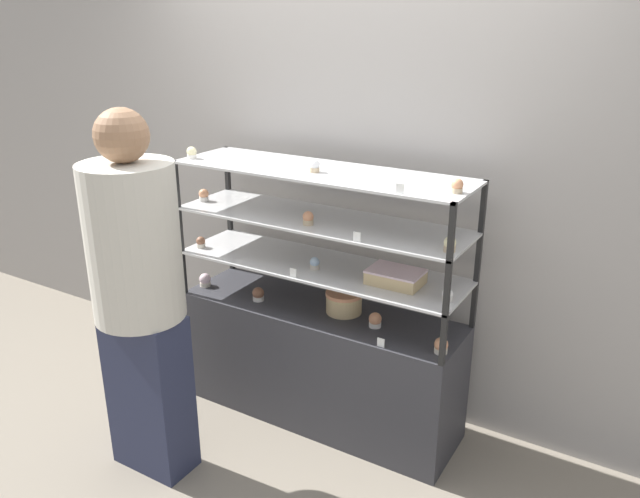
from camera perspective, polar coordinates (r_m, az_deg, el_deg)
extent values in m
plane|color=gray|center=(3.61, 0.00, -14.81)|extent=(20.00, 20.00, 0.00)
cube|color=gray|center=(3.36, 3.24, 6.91)|extent=(8.00, 0.05, 2.60)
cube|color=#333338|center=(3.43, 0.00, -10.37)|extent=(1.52, 0.44, 0.65)
cube|color=black|center=(3.79, -8.09, 0.00)|extent=(0.02, 0.02, 0.25)
cube|color=black|center=(3.13, 13.90, -4.91)|extent=(0.02, 0.02, 0.25)
cube|color=black|center=(3.50, -12.39, -2.06)|extent=(0.02, 0.02, 0.25)
cube|color=black|center=(2.77, 11.20, -8.16)|extent=(0.02, 0.02, 0.25)
cube|color=silver|center=(3.18, 0.00, -1.56)|extent=(1.52, 0.44, 0.01)
cube|color=black|center=(3.71, -8.28, 3.58)|extent=(0.02, 0.02, 0.25)
cube|color=black|center=(3.04, 14.29, -0.69)|extent=(0.02, 0.02, 0.25)
cube|color=black|center=(3.41, -12.70, 1.78)|extent=(0.02, 0.02, 0.25)
cube|color=black|center=(2.66, 11.56, -3.49)|extent=(0.02, 0.02, 0.25)
cube|color=silver|center=(3.10, 0.00, 2.68)|extent=(1.52, 0.44, 0.01)
cube|color=black|center=(3.65, -8.47, 7.29)|extent=(0.02, 0.02, 0.25)
cube|color=black|center=(2.96, 14.70, 3.78)|extent=(0.02, 0.02, 0.25)
cube|color=black|center=(3.34, -13.02, 5.79)|extent=(0.02, 0.02, 0.25)
cube|color=black|center=(2.58, 11.95, 1.54)|extent=(0.02, 0.02, 0.25)
cube|color=silver|center=(3.03, 0.00, 7.13)|extent=(1.52, 0.44, 0.01)
cylinder|color=#DBBC84|center=(3.23, 2.21, -5.00)|extent=(0.18, 0.18, 0.10)
cylinder|color=#E5996B|center=(3.20, 2.22, -4.09)|extent=(0.19, 0.19, 0.02)
cube|color=#DBBC84|center=(2.97, 6.92, -2.62)|extent=(0.25, 0.17, 0.06)
cube|color=silver|center=(2.96, 6.95, -2.01)|extent=(0.26, 0.18, 0.01)
cylinder|color=beige|center=(3.60, -10.44, -3.15)|extent=(0.06, 0.06, 0.02)
sphere|color=silver|center=(3.59, -10.47, -2.71)|extent=(0.06, 0.06, 0.06)
cylinder|color=white|center=(3.38, -5.65, -4.49)|extent=(0.06, 0.06, 0.02)
sphere|color=#8C5B42|center=(3.37, -5.67, -4.03)|extent=(0.06, 0.06, 0.06)
cylinder|color=white|center=(3.11, 5.05, -6.87)|extent=(0.06, 0.06, 0.02)
sphere|color=#E5996B|center=(3.09, 5.07, -6.38)|extent=(0.06, 0.06, 0.06)
cylinder|color=beige|center=(2.92, 10.98, -9.07)|extent=(0.06, 0.06, 0.02)
sphere|color=#E5996B|center=(2.91, 11.02, -8.56)|extent=(0.06, 0.06, 0.06)
cube|color=white|center=(2.92, 5.58, -8.52)|extent=(0.04, 0.00, 0.04)
cylinder|color=beige|center=(3.48, -10.82, 0.33)|extent=(0.05, 0.05, 0.02)
sphere|color=#8C5B42|center=(3.47, -10.85, 0.72)|extent=(0.05, 0.05, 0.05)
cylinder|color=beige|center=(3.12, -0.49, -1.63)|extent=(0.05, 0.05, 0.02)
sphere|color=silver|center=(3.12, -0.49, -1.20)|extent=(0.05, 0.05, 0.05)
cylinder|color=white|center=(2.83, 11.55, -4.49)|extent=(0.05, 0.05, 0.02)
sphere|color=white|center=(2.82, 11.58, -4.02)|extent=(0.05, 0.05, 0.05)
cube|color=white|center=(3.03, -2.47, -2.18)|extent=(0.04, 0.00, 0.04)
cylinder|color=white|center=(3.46, -10.56, 4.54)|extent=(0.05, 0.05, 0.03)
sphere|color=#E5996B|center=(3.45, -10.59, 4.99)|extent=(0.05, 0.05, 0.05)
cylinder|color=#CCB28C|center=(3.00, -1.12, 2.48)|extent=(0.05, 0.05, 0.03)
sphere|color=#E5996B|center=(3.00, -1.13, 2.98)|extent=(0.05, 0.05, 0.05)
cylinder|color=#CCB28C|center=(2.71, 11.75, 0.04)|extent=(0.05, 0.05, 0.03)
sphere|color=#F4EAB2|center=(2.70, 11.80, 0.59)|extent=(0.05, 0.05, 0.05)
cube|color=white|center=(2.78, 3.40, 1.13)|extent=(0.04, 0.00, 0.04)
cylinder|color=white|center=(3.35, -11.63, 8.29)|extent=(0.05, 0.05, 0.02)
sphere|color=#F4EAB2|center=(3.34, -11.66, 8.72)|extent=(0.05, 0.05, 0.05)
cylinder|color=#CCB28C|center=(2.98, -0.51, 7.25)|extent=(0.05, 0.05, 0.02)
sphere|color=white|center=(2.98, -0.51, 7.73)|extent=(0.05, 0.05, 0.05)
cylinder|color=#CCB28C|center=(2.68, 12.39, 5.27)|extent=(0.05, 0.05, 0.02)
sphere|color=#E5996B|center=(2.68, 12.43, 5.79)|extent=(0.05, 0.05, 0.05)
cube|color=white|center=(2.62, 7.32, 5.49)|extent=(0.04, 0.00, 0.04)
cube|color=#282D47|center=(3.16, -15.28, -12.49)|extent=(0.39, 0.21, 0.81)
cylinder|color=beige|center=(2.83, -16.69, 0.55)|extent=(0.41, 0.41, 0.71)
sphere|color=#936B4C|center=(2.71, -17.69, 9.87)|extent=(0.23, 0.23, 0.23)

